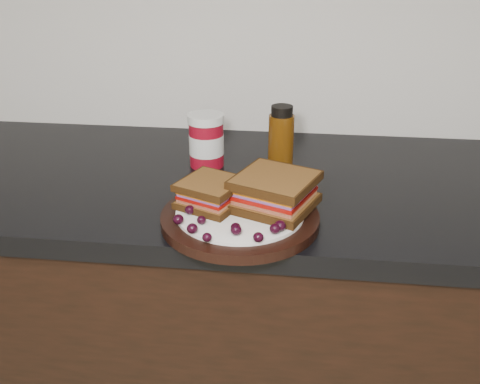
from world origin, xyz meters
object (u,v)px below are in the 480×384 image
Objects in this scene: sandwich_left at (211,193)px; condiment_jar at (206,140)px; oil_bottle at (281,140)px; plate at (240,218)px.

condiment_jar is (-0.05, 0.24, 0.01)m from sandwich_left.
oil_bottle is (0.11, 0.21, 0.03)m from sandwich_left.
plate is 0.07m from sandwich_left.
plate is 2.40× the size of condiment_jar.
plate is at bearing -104.30° from oil_bottle.
condiment_jar is at bearing 112.22° from plate.
sandwich_left is at bearing -78.00° from condiment_jar.
oil_bottle is at bearing -9.00° from condiment_jar.
sandwich_left is 0.25m from condiment_jar.
sandwich_left is (-0.05, 0.02, 0.04)m from plate.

